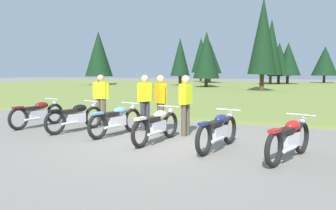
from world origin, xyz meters
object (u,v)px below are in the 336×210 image
at_px(motorcycle_black, 76,117).
at_px(rider_checking_bike, 101,97).
at_px(rider_near_row_end, 186,102).
at_px(motorcycle_red, 289,139).
at_px(motorcycle_sky_blue, 116,120).
at_px(motorcycle_maroon, 38,113).
at_px(rider_in_hivis_vest, 145,99).
at_px(motorcycle_cream, 157,125).
at_px(motorcycle_navy, 218,131).
at_px(rider_with_back_turned, 161,100).

xyz_separation_m(motorcycle_black, rider_checking_bike, (0.04, 1.29, 0.51)).
bearing_deg(rider_near_row_end, motorcycle_red, -30.11).
xyz_separation_m(motorcycle_sky_blue, rider_near_row_end, (1.79, 0.70, 0.51)).
bearing_deg(motorcycle_maroon, rider_checking_bike, 32.89).
height_order(motorcycle_red, rider_checking_bike, rider_checking_bike).
relative_size(rider_checking_bike, rider_in_hivis_vest, 1.00).
relative_size(motorcycle_cream, motorcycle_navy, 1.00).
relative_size(motorcycle_black, motorcycle_navy, 0.99).
height_order(motorcycle_cream, rider_in_hivis_vest, rider_in_hivis_vest).
xyz_separation_m(motorcycle_cream, rider_near_row_end, (0.36, 1.12, 0.51)).
height_order(motorcycle_black, rider_checking_bike, rider_checking_bike).
relative_size(motorcycle_red, rider_with_back_turned, 1.21).
xyz_separation_m(motorcycle_sky_blue, motorcycle_cream, (1.43, -0.42, 0.00)).
xyz_separation_m(motorcycle_maroon, motorcycle_navy, (6.13, -0.84, 0.00)).
distance_m(motorcycle_navy, motorcycle_red, 1.59).
relative_size(motorcycle_black, motorcycle_cream, 0.98).
bearing_deg(motorcycle_cream, motorcycle_maroon, 171.46).
bearing_deg(rider_with_back_turned, motorcycle_navy, -33.61).
height_order(motorcycle_maroon, motorcycle_black, same).
distance_m(motorcycle_black, rider_in_hivis_vest, 2.12).
xyz_separation_m(motorcycle_sky_blue, rider_checking_bike, (-1.40, 1.34, 0.51)).
xyz_separation_m(rider_near_row_end, rider_in_hivis_vest, (-1.43, 0.36, 0.00)).
bearing_deg(motorcycle_navy, motorcycle_cream, 174.21).
xyz_separation_m(motorcycle_maroon, motorcycle_black, (1.64, -0.20, 0.00)).
relative_size(rider_near_row_end, rider_checking_bike, 1.00).
bearing_deg(rider_in_hivis_vest, rider_near_row_end, -14.05).
height_order(motorcycle_sky_blue, rider_with_back_turned, rider_with_back_turned).
bearing_deg(motorcycle_cream, motorcycle_sky_blue, 163.65).
height_order(motorcycle_maroon, rider_in_hivis_vest, rider_in_hivis_vest).
height_order(motorcycle_red, rider_near_row_end, rider_near_row_end).
height_order(motorcycle_navy, motorcycle_red, same).
relative_size(motorcycle_maroon, motorcycle_cream, 1.00).
relative_size(motorcycle_navy, rider_near_row_end, 1.25).
distance_m(rider_with_back_turned, rider_checking_bike, 2.47).
xyz_separation_m(motorcycle_cream, rider_with_back_turned, (-0.43, 1.19, 0.51)).
distance_m(motorcycle_red, rider_with_back_turned, 4.01).
height_order(motorcycle_black, rider_with_back_turned, rider_with_back_turned).
distance_m(motorcycle_sky_blue, motorcycle_cream, 1.49).
relative_size(motorcycle_sky_blue, motorcycle_navy, 1.00).
bearing_deg(motorcycle_navy, motorcycle_black, 171.83).
relative_size(motorcycle_maroon, motorcycle_sky_blue, 1.01).
height_order(motorcycle_maroon, rider_checking_bike, rider_checking_bike).
xyz_separation_m(rider_near_row_end, rider_checking_bike, (-3.19, 0.64, 0.00)).
bearing_deg(rider_near_row_end, rider_checking_bike, 168.60).
distance_m(motorcycle_sky_blue, rider_checking_bike, 2.01).
bearing_deg(motorcycle_maroon, motorcycle_red, -8.78).
xyz_separation_m(motorcycle_cream, rider_checking_bike, (-2.83, 1.77, 0.51)).
bearing_deg(motorcycle_red, motorcycle_black, 170.71).
distance_m(motorcycle_maroon, motorcycle_cream, 4.57).
bearing_deg(rider_near_row_end, motorcycle_maroon, -174.81).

